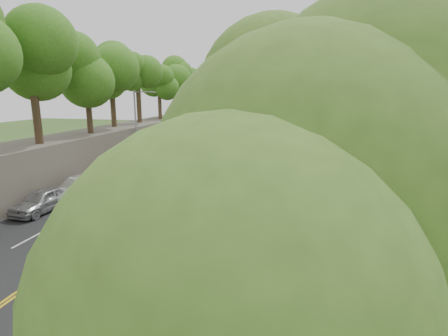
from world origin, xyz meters
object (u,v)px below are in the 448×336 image
(painter_0, at_px, (204,196))
(car_0, at_px, (42,200))
(concrete_block, at_px, (260,198))
(construction_barrel, at_px, (273,161))
(signpost, at_px, (189,200))
(person_far, at_px, (272,143))
(streetlight, at_px, (138,122))
(car_2, at_px, (126,168))
(car_1, at_px, (79,188))

(painter_0, bearing_deg, car_0, 93.03)
(concrete_block, bearing_deg, construction_barrel, 91.32)
(signpost, distance_m, painter_0, 4.15)
(construction_barrel, distance_m, person_far, 11.35)
(concrete_block, bearing_deg, streetlight, 143.31)
(person_far, bearing_deg, painter_0, 105.92)
(streetlight, height_order, person_far, streetlight)
(signpost, xyz_separation_m, concrete_block, (3.25, 6.02, -1.48))
(concrete_block, relative_size, painter_0, 0.71)
(streetlight, height_order, signpost, streetlight)
(painter_0, relative_size, person_far, 1.10)
(concrete_block, relative_size, car_2, 0.22)
(car_0, bearing_deg, construction_barrel, 56.54)
(signpost, bearing_deg, car_2, 131.72)
(painter_0, bearing_deg, car_1, 76.57)
(car_0, height_order, car_1, car_1)
(signpost, relative_size, painter_0, 1.70)
(streetlight, relative_size, concrete_block, 6.22)
(streetlight, distance_m, signpost, 20.72)
(streetlight, distance_m, construction_barrel, 15.23)
(concrete_block, xyz_separation_m, painter_0, (-3.55, -2.00, 0.48))
(car_2, bearing_deg, streetlight, 103.57)
(construction_barrel, height_order, car_0, car_0)
(concrete_block, distance_m, car_0, 14.80)
(car_2, xyz_separation_m, painter_0, (9.75, -7.26, 0.11))
(streetlight, bearing_deg, signpost, -55.92)
(signpost, bearing_deg, concrete_block, 61.62)
(construction_barrel, relative_size, person_far, 0.58)
(streetlight, bearing_deg, painter_0, -49.22)
(painter_0, height_order, person_far, painter_0)
(concrete_block, xyz_separation_m, car_1, (-13.30, -1.79, 0.37))
(construction_barrel, bearing_deg, car_0, -126.66)
(painter_0, distance_m, person_far, 26.88)
(concrete_block, xyz_separation_m, person_far, (-1.44, 24.80, 0.40))
(construction_barrel, xyz_separation_m, concrete_block, (0.31, -13.52, -0.05))
(car_1, bearing_deg, car_2, 91.46)
(signpost, height_order, car_2, signpost)
(person_far, bearing_deg, car_0, 87.49)
(person_far, bearing_deg, streetlight, 66.43)
(car_0, height_order, car_2, car_2)
(car_0, xyz_separation_m, car_2, (0.68, 10.10, 0.04))
(signpost, height_order, car_1, signpost)
(car_0, relative_size, car_1, 0.92)
(car_0, bearing_deg, concrete_block, 22.31)
(concrete_block, bearing_deg, car_0, -160.88)
(construction_barrel, xyz_separation_m, car_1, (-12.99, -15.31, 0.32))
(construction_barrel, relative_size, car_0, 0.21)
(streetlight, bearing_deg, car_0, -87.17)
(signpost, bearing_deg, car_0, 173.78)
(car_2, bearing_deg, painter_0, -37.37)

